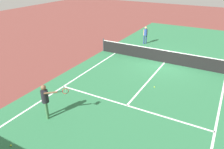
# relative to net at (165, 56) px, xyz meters

# --- Properties ---
(ground_plane) EXTENTS (60.00, 60.00, 0.00)m
(ground_plane) POSITION_rel_net_xyz_m (0.00, 0.00, -0.49)
(ground_plane) COLOR brown
(court_surface_inbounds) EXTENTS (10.62, 24.40, 0.00)m
(court_surface_inbounds) POSITION_rel_net_xyz_m (0.00, 0.00, -0.49)
(court_surface_inbounds) COLOR #2D7247
(court_surface_inbounds) RESTS_ON ground_plane
(line_sideline_left) EXTENTS (0.10, 11.89, 0.01)m
(line_sideline_left) POSITION_rel_net_xyz_m (-4.11, -5.95, -0.49)
(line_sideline_left) COLOR white
(line_sideline_left) RESTS_ON ground_plane
(line_sideline_right) EXTENTS (0.10, 11.89, 0.01)m
(line_sideline_right) POSITION_rel_net_xyz_m (4.11, -5.95, -0.49)
(line_sideline_right) COLOR white
(line_sideline_right) RESTS_ON ground_plane
(line_service_near) EXTENTS (8.22, 0.10, 0.01)m
(line_service_near) POSITION_rel_net_xyz_m (0.00, -6.40, -0.49)
(line_service_near) COLOR white
(line_service_near) RESTS_ON ground_plane
(line_center_service) EXTENTS (0.10, 6.40, 0.01)m
(line_center_service) POSITION_rel_net_xyz_m (0.00, -3.20, -0.49)
(line_center_service) COLOR white
(line_center_service) RESTS_ON ground_plane
(net) EXTENTS (10.51, 0.09, 1.07)m
(net) POSITION_rel_net_xyz_m (0.00, 0.00, 0.00)
(net) COLOR #33383D
(net) RESTS_ON ground_plane
(player_near) EXTENTS (1.07, 0.75, 1.70)m
(player_near) POSITION_rel_net_xyz_m (-2.77, -9.03, 0.57)
(player_near) COLOR #3F7247
(player_near) RESTS_ON ground_plane
(player_far) EXTENTS (0.32, 0.34, 1.58)m
(player_far) POSITION_rel_net_xyz_m (-2.93, 3.56, 0.47)
(player_far) COLOR navy
(player_far) RESTS_ON ground_plane
(tennis_ball_mid_court) EXTENTS (0.07, 0.07, 0.07)m
(tennis_ball_mid_court) POSITION_rel_net_xyz_m (0.60, -3.95, -0.46)
(tennis_ball_mid_court) COLOR #CCE033
(tennis_ball_mid_court) RESTS_ON ground_plane
(tennis_ball_near_fence) EXTENTS (0.07, 0.07, 0.07)m
(tennis_ball_near_fence) POSITION_rel_net_xyz_m (-2.73, -11.12, -0.46)
(tennis_ball_near_fence) COLOR #CCE033
(tennis_ball_near_fence) RESTS_ON ground_plane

